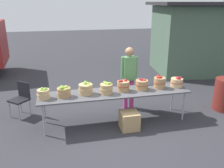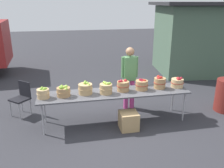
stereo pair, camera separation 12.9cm
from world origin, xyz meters
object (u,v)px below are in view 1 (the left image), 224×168
object	(u,v)px
apple_basket_green_3	(106,88)
folding_chair	(21,97)
apple_basket_green_2	(86,89)
apple_basket_red_0	(123,86)
market_table	(115,93)
apple_basket_red_2	(159,82)
apple_basket_red_3	(177,82)
produce_crate	(129,120)
apple_basket_green_1	(64,92)
apple_basket_red_1	(142,84)
apple_basket_green_0	(44,94)
vendor_adult	(129,73)

from	to	relation	value
apple_basket_green_3	folding_chair	distance (m)	2.21
apple_basket_green_2	apple_basket_red_0	size ratio (longest dim) A/B	1.11
market_table	apple_basket_green_3	bearing A→B (deg)	-168.95
apple_basket_green_3	apple_basket_red_2	distance (m)	1.34
apple_basket_red_3	produce_crate	world-z (taller)	apple_basket_red_3
apple_basket_green_2	apple_basket_green_3	distance (m)	0.47
apple_basket_green_1	apple_basket_green_2	world-z (taller)	apple_basket_green_2
apple_basket_red_0	apple_basket_red_3	size ratio (longest dim) A/B	0.95
apple_basket_green_1	folding_chair	xyz separation A→B (m)	(-1.04, 0.86, -0.36)
apple_basket_green_1	apple_basket_red_1	xyz separation A→B (m)	(1.83, 0.05, 0.01)
folding_chair	apple_basket_green_2	bearing A→B (deg)	15.13
market_table	apple_basket_green_2	xyz separation A→B (m)	(-0.67, 0.04, 0.16)
apple_basket_green_3	apple_basket_red_2	size ratio (longest dim) A/B	0.98
apple_basket_green_0	folding_chair	xyz separation A→B (m)	(-0.60, 0.87, -0.36)
folding_chair	produce_crate	distance (m)	2.76
apple_basket_red_0	vendor_adult	size ratio (longest dim) A/B	0.18
apple_basket_red_2	apple_basket_red_3	world-z (taller)	apple_basket_red_2
apple_basket_red_2	produce_crate	size ratio (longest dim) A/B	0.77
apple_basket_red_1	folding_chair	world-z (taller)	apple_basket_red_1
apple_basket_green_0	vendor_adult	distance (m)	2.25
apple_basket_green_0	apple_basket_red_0	distance (m)	1.81
apple_basket_red_0	apple_basket_red_2	world-z (taller)	apple_basket_red_2
apple_basket_red_0	apple_basket_green_2	bearing A→B (deg)	-179.41
vendor_adult	folding_chair	xyz separation A→B (m)	(-2.74, 0.18, -0.47)
market_table	apple_basket_red_1	size ratio (longest dim) A/B	11.35
apple_basket_green_0	apple_basket_green_1	bearing A→B (deg)	2.47
apple_basket_red_1	vendor_adult	size ratio (longest dim) A/B	0.19
apple_basket_red_1	folding_chair	size ratio (longest dim) A/B	0.36
apple_basket_green_1	apple_basket_red_3	distance (m)	2.75
market_table	apple_basket_red_3	size ratio (longest dim) A/B	11.13
apple_basket_red_0	market_table	bearing A→B (deg)	-167.84
apple_basket_red_3	vendor_adult	distance (m)	1.22
apple_basket_red_0	apple_basket_red_3	world-z (taller)	apple_basket_red_0
market_table	produce_crate	size ratio (longest dim) A/B	8.71
apple_basket_green_3	apple_basket_red_3	bearing A→B (deg)	2.64
apple_basket_green_3	vendor_adult	xyz separation A→B (m)	(0.75, 0.71, 0.10)
apple_basket_green_0	apple_basket_green_2	world-z (taller)	apple_basket_green_2
folding_chair	produce_crate	world-z (taller)	folding_chair
apple_basket_green_3	apple_basket_red_1	size ratio (longest dim) A/B	0.99
vendor_adult	apple_basket_red_3	bearing A→B (deg)	152.29
apple_basket_green_2	apple_basket_red_0	bearing A→B (deg)	0.59
apple_basket_green_1	apple_basket_red_3	world-z (taller)	apple_basket_red_3
apple_basket_green_1	apple_basket_red_3	bearing A→B (deg)	1.15
apple_basket_green_0	folding_chair	size ratio (longest dim) A/B	0.33
apple_basket_green_2	apple_basket_green_3	size ratio (longest dim) A/B	1.10
apple_basket_green_1	apple_basket_green_3	xyz separation A→B (m)	(0.95, -0.03, 0.01)
market_table	apple_basket_red_2	distance (m)	1.14
market_table	apple_basket_red_1	distance (m)	0.69
produce_crate	apple_basket_green_0	bearing A→B (deg)	168.02
apple_basket_red_3	apple_basket_red_0	bearing A→B (deg)	179.85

